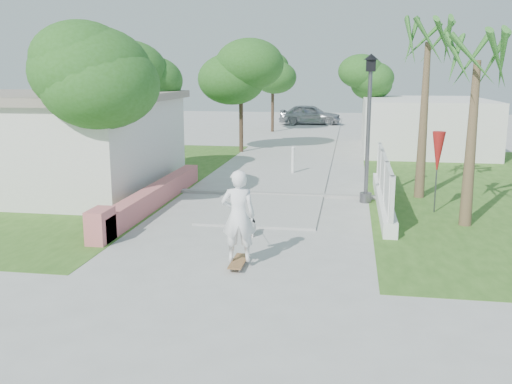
% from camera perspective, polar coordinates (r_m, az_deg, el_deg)
% --- Properties ---
extents(ground, '(90.00, 90.00, 0.00)m').
position_cam_1_polar(ground, '(12.70, -1.85, -6.04)').
color(ground, '#B7B7B2').
rests_on(ground, ground).
extents(path_strip, '(3.20, 36.00, 0.06)m').
position_cam_1_polar(path_strip, '(32.17, 5.15, 4.93)').
color(path_strip, '#B7B7B2').
rests_on(path_strip, ground).
extents(curb, '(6.50, 0.25, 0.10)m').
position_cam_1_polar(curb, '(18.42, 1.80, -0.20)').
color(curb, '#999993').
rests_on(curb, ground).
extents(grass_left, '(8.00, 20.00, 0.01)m').
position_cam_1_polar(grass_left, '(22.30, -15.61, 1.38)').
color(grass_left, '#335F1E').
rests_on(grass_left, ground).
extents(grass_right, '(8.00, 20.00, 0.01)m').
position_cam_1_polar(grass_right, '(20.75, 22.12, 0.17)').
color(grass_right, '#335F1E').
rests_on(grass_right, ground).
extents(pink_wall, '(0.45, 8.20, 0.80)m').
position_cam_1_polar(pink_wall, '(16.81, -10.56, -0.67)').
color(pink_wall, '#C16366').
rests_on(pink_wall, ground).
extents(house_left, '(8.40, 7.40, 3.23)m').
position_cam_1_polar(house_left, '(20.77, -20.69, 4.85)').
color(house_left, silver).
rests_on(house_left, ground).
extents(lattice_fence, '(0.35, 7.00, 1.50)m').
position_cam_1_polar(lattice_fence, '(17.21, 12.64, 0.33)').
color(lattice_fence, white).
rests_on(lattice_fence, ground).
extents(building_right, '(6.00, 8.00, 2.60)m').
position_cam_1_polar(building_right, '(30.18, 16.40, 6.46)').
color(building_right, silver).
rests_on(building_right, ground).
extents(street_lamp, '(0.44, 0.44, 4.44)m').
position_cam_1_polar(street_lamp, '(17.42, 11.19, 6.79)').
color(street_lamp, '#59595E').
rests_on(street_lamp, ground).
extents(bollard, '(0.14, 0.14, 1.09)m').
position_cam_1_polar(bollard, '(22.21, 3.70, 3.26)').
color(bollard, white).
rests_on(bollard, ground).
extents(patio_umbrella, '(0.36, 0.36, 2.30)m').
position_cam_1_polar(patio_umbrella, '(16.67, 17.73, 3.67)').
color(patio_umbrella, '#59595E').
rests_on(patio_umbrella, ground).
extents(tree_left_near, '(3.60, 3.60, 5.28)m').
position_cam_1_polar(tree_left_near, '(16.34, -15.70, 11.16)').
color(tree_left_near, '#4C3826').
rests_on(tree_left_near, ground).
extents(tree_left_mid, '(3.20, 3.20, 4.85)m').
position_cam_1_polar(tree_left_mid, '(21.80, -11.90, 10.56)').
color(tree_left_mid, '#4C3826').
rests_on(tree_left_mid, ground).
extents(tree_path_left, '(3.40, 3.40, 5.23)m').
position_cam_1_polar(tree_path_left, '(28.34, -1.49, 11.72)').
color(tree_path_left, '#4C3826').
rests_on(tree_path_left, ground).
extents(tree_path_right, '(3.00, 3.00, 4.79)m').
position_cam_1_polar(tree_path_right, '(31.84, 11.16, 10.94)').
color(tree_path_right, '#4C3826').
rests_on(tree_path_right, ground).
extents(tree_path_far, '(3.20, 3.20, 5.17)m').
position_cam_1_polar(tree_path_far, '(38.18, 1.71, 11.77)').
color(tree_path_far, '#4C3826').
rests_on(tree_path_far, ground).
extents(palm_far, '(1.80, 1.80, 5.30)m').
position_cam_1_polar(palm_far, '(18.49, 16.78, 13.19)').
color(palm_far, brown).
rests_on(palm_far, ground).
extents(palm_near, '(1.80, 1.80, 4.70)m').
position_cam_1_polar(palm_near, '(15.35, 21.21, 11.28)').
color(palm_near, brown).
rests_on(palm_near, ground).
extents(skateboarder, '(0.76, 2.92, 2.01)m').
position_cam_1_polar(skateboarder, '(11.97, -1.71, -2.34)').
color(skateboarder, olive).
rests_on(skateboarder, ground).
extents(dog, '(0.29, 0.61, 0.42)m').
position_cam_1_polar(dog, '(13.88, -0.54, -3.50)').
color(dog, silver).
rests_on(dog, ground).
extents(parked_car, '(4.63, 2.01, 1.56)m').
position_cam_1_polar(parked_car, '(43.36, 5.43, 7.71)').
color(parked_car, '#9C9FA3').
rests_on(parked_car, ground).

